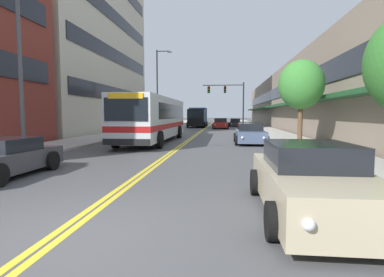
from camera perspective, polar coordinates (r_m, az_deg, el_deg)
The scene contains 18 objects.
ground_plane at distance 41.64m, azimuth 2.56°, elevation 2.01°, with size 240.00×240.00×0.00m, color #4C4C4F.
sidewalk_left at distance 42.71m, azimuth -7.20°, elevation 2.12°, with size 3.50×106.00×0.13m.
sidewalk_right at distance 41.82m, azimuth 12.53°, elevation 2.00°, with size 3.50×106.00×0.13m.
centre_line at distance 41.64m, azimuth 2.56°, elevation 2.01°, with size 0.34×106.00×0.01m.
office_tower_left at distance 39.09m, azimuth -23.35°, elevation 22.97°, with size 12.08×23.15×28.89m.
storefront_row_right at distance 42.89m, azimuth 20.63°, elevation 6.77°, with size 9.10×68.00×7.45m.
city_bus at distance 21.11m, azimuth -7.19°, elevation 4.05°, with size 2.84×12.04×3.02m.
car_black_parked_left_mid at distance 33.91m, azimuth -5.67°, elevation 2.39°, with size 2.03×4.83×1.28m.
car_beige_parked_right_foreground at distance 6.24m, azimuth 21.70°, elevation -7.61°, with size 2.04×4.35×1.36m.
car_slate_blue_parked_right_mid at distance 19.96m, azimuth 11.01°, elevation 0.81°, with size 2.04×4.23×1.33m.
car_charcoal_parked_right_far at distance 47.46m, azimuth 8.21°, elevation 2.99°, with size 1.97×4.69×1.26m.
car_red_moving_lead at distance 40.77m, azimuth 5.47°, elevation 2.84°, with size 2.18×4.74×1.39m.
box_truck at distance 45.10m, azimuth 1.10°, elevation 4.13°, with size 2.69×7.15×2.87m.
traffic_signal_mast at distance 41.93m, azimuth 7.10°, elevation 8.08°, with size 5.70×0.38×6.26m.
street_lamp_left_near at distance 13.63m, azimuth -29.18°, elevation 14.34°, with size 1.81×0.28×7.35m.
street_lamp_left_far at distance 36.03m, azimuth -6.32°, elevation 10.21°, with size 1.87×0.28×9.40m.
street_tree_right_mid at distance 18.37m, azimuth 20.09°, elevation 9.58°, with size 2.54×2.54×4.88m.
fire_hydrant at distance 11.47m, azimuth 23.08°, elevation -2.72°, with size 0.35×0.27×0.80m.
Camera 1 is at (2.60, -4.52, 1.92)m, focal length 28.00 mm.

